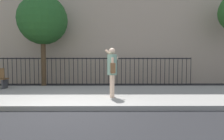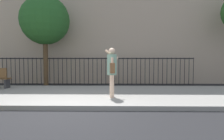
{
  "view_description": "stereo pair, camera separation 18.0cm",
  "coord_description": "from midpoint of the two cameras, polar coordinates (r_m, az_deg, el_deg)",
  "views": [
    {
      "loc": [
        1.28,
        -5.58,
        1.49
      ],
      "look_at": [
        1.33,
        1.66,
        1.1
      ],
      "focal_mm": 31.47,
      "sensor_mm": 36.0,
      "label": 1
    },
    {
      "loc": [
        1.46,
        -5.58,
        1.49
      ],
      "look_at": [
        1.33,
        1.66,
        1.1
      ],
      "focal_mm": 31.47,
      "sensor_mm": 36.0,
      "label": 2
    }
  ],
  "objects": [
    {
      "name": "ground_plane",
      "position": [
        5.93,
        -14.06,
        -11.55
      ],
      "size": [
        60.0,
        60.0,
        0.0
      ],
      "primitive_type": "plane",
      "color": "black"
    },
    {
      "name": "sidewalk",
      "position": [
        8.02,
        -10.33,
        -7.13
      ],
      "size": [
        28.0,
        4.4,
        0.15
      ],
      "primitive_type": "cube",
      "color": "gray",
      "rests_on": "ground"
    },
    {
      "name": "street_tree_near",
      "position": [
        11.65,
        -19.91,
        13.44
      ],
      "size": [
        2.67,
        2.67,
        4.98
      ],
      "color": "#4C3823",
      "rests_on": "ground"
    },
    {
      "name": "building_facade",
      "position": [
        14.48,
        -6.05,
        15.48
      ],
      "size": [
        28.0,
        4.0,
        9.22
      ],
      "primitive_type": "cube",
      "color": "tan",
      "rests_on": "ground"
    },
    {
      "name": "pedestrian_on_phone",
      "position": [
        6.92,
        -0.71,
        0.41
      ],
      "size": [
        0.51,
        0.67,
        1.75
      ],
      "color": "beige",
      "rests_on": "sidewalk"
    },
    {
      "name": "iron_fence",
      "position": [
        11.57,
        -7.22,
        0.72
      ],
      "size": [
        12.03,
        0.04,
        1.6
      ],
      "color": "black",
      "rests_on": "ground"
    }
  ]
}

